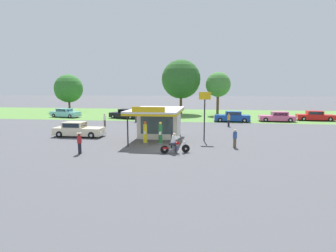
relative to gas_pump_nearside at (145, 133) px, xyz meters
The scene contains 22 objects.
ground_plane 2.60m from the gas_pump_nearside, 42.08° to the right, with size 300.00×300.00×0.00m, color #4C4C51.
grass_verge_strip 28.45m from the gas_pump_nearside, 86.37° to the left, with size 120.00×24.00×0.01m, color #56843D.
service_station_kiosk 3.43m from the gas_pump_nearside, 77.89° to the left, with size 4.69×7.54×3.48m.
gas_pump_nearside is the anchor object (origin of this frame).
gas_pump_offside 1.39m from the gas_pump_nearside, ahead, with size 0.44×0.44×2.03m.
motorcycle_with_rider 4.50m from the gas_pump_nearside, 46.69° to the right, with size 2.22×1.01×1.58m.
featured_classic_sedan 8.17m from the gas_pump_nearside, 161.15° to the left, with size 5.28×1.98×1.52m.
parked_car_back_row_left 24.84m from the gas_pump_nearside, 50.08° to the left, with size 5.33×2.11×1.48m.
parked_car_back_row_far_left 20.91m from the gas_pump_nearside, 93.67° to the left, with size 5.06×2.85×1.45m.
parked_car_back_row_centre_left 19.99m from the gas_pump_nearside, 62.60° to the left, with size 5.38×2.04×1.55m.
parked_car_back_row_far_right 27.44m from the gas_pump_nearside, 132.74° to the left, with size 5.75×3.15×1.50m.
parked_car_back_row_centre_right 30.52m from the gas_pump_nearside, 43.80° to the left, with size 5.71×2.40×1.49m.
parked_car_back_row_centre 21.49m from the gas_pump_nearside, 111.89° to the left, with size 5.42×3.15×1.56m.
bystander_admiring_sedan 7.91m from the gas_pump_nearside, ahead, with size 0.34×0.34×1.58m.
bystander_standing_back_lot 12.37m from the gas_pump_nearside, 127.78° to the left, with size 0.34×0.34×1.74m.
bystander_leaning_by_kiosk 6.11m from the gas_pump_nearside, 132.73° to the right, with size 0.36×0.36×1.64m.
bystander_chatting_near_pumps 14.94m from the gas_pump_nearside, 56.24° to the left, with size 0.34×0.34×1.68m.
bystander_strolling_foreground 16.15m from the gas_pump_nearside, 107.72° to the left, with size 0.36×0.36×1.65m.
tree_oak_left 28.90m from the gas_pump_nearside, 74.97° to the left, with size 4.51×4.51×7.87m.
tree_oak_distant_spare 29.73m from the gas_pump_nearside, 88.96° to the left, with size 7.38×7.38×10.34m.
tree_oak_far_left 38.43m from the gas_pump_nearside, 127.63° to the left, with size 5.82×5.82×7.78m.
roadside_pole_sign 6.08m from the gas_pump_nearside, 21.02° to the left, with size 1.10×0.12×4.64m.
Camera 1 is at (3.75, -22.53, 5.05)m, focal length 29.60 mm.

